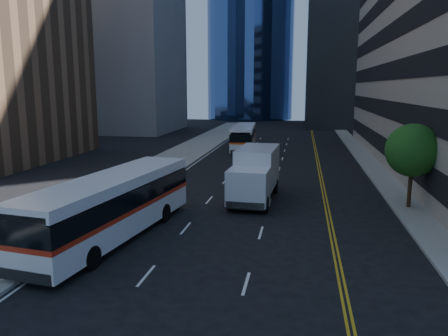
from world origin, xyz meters
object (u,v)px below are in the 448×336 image
object	(u,v)px
bus_rear	(244,137)
box_truck	(255,173)
bus_front	(113,205)
street_tree	(413,150)

from	to	relation	value
bus_rear	box_truck	xyz separation A→B (m)	(3.87, -23.44, 0.23)
bus_front	bus_rear	world-z (taller)	bus_front
street_tree	bus_front	distance (m)	17.66
box_truck	bus_front	bearing A→B (deg)	-121.96
street_tree	box_truck	distance (m)	9.72
street_tree	bus_front	size ratio (longest dim) A/B	0.41
street_tree	bus_front	bearing A→B (deg)	-152.71
street_tree	box_truck	size ratio (longest dim) A/B	0.71
bus_front	bus_rear	bearing A→B (deg)	93.89
bus_front	box_truck	size ratio (longest dim) A/B	1.72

